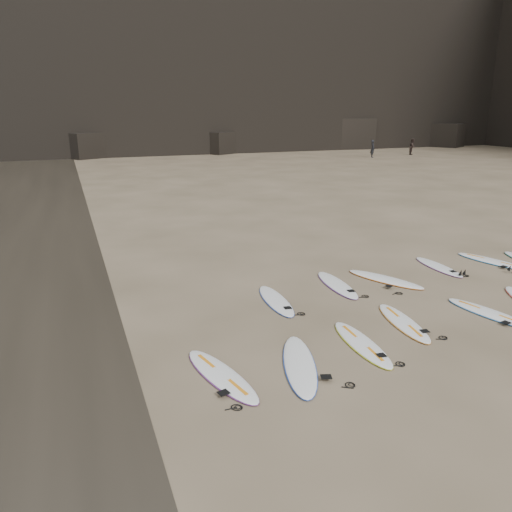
{
  "coord_description": "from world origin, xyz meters",
  "views": [
    {
      "loc": [
        -7.91,
        -8.79,
        5.0
      ],
      "look_at": [
        -3.77,
        2.06,
        1.5
      ],
      "focal_mm": 35.0,
      "sensor_mm": 36.0,
      "label": 1
    }
  ],
  "objects_px": {
    "surfboard_0": "(300,364)",
    "person_b": "(412,147)",
    "surfboard_7": "(385,279)",
    "surfboard_1": "(362,343)",
    "surfboard_3": "(489,313)",
    "surfboard_6": "(337,284)",
    "surfboard_9": "(492,261)",
    "surfboard_2": "(403,322)",
    "person_a": "(373,149)",
    "surfboard_5": "(276,300)",
    "surfboard_8": "(438,267)",
    "surfboard_11": "(221,375)"
  },
  "relations": [
    {
      "from": "surfboard_0",
      "to": "person_b",
      "type": "bearing_deg",
      "value": 69.21
    },
    {
      "from": "surfboard_7",
      "to": "surfboard_1",
      "type": "bearing_deg",
      "value": -156.98
    },
    {
      "from": "surfboard_3",
      "to": "surfboard_6",
      "type": "xyz_separation_m",
      "value": [
        -2.53,
        3.18,
        0.0
      ]
    },
    {
      "from": "person_b",
      "to": "surfboard_3",
      "type": "bearing_deg",
      "value": -164.82
    },
    {
      "from": "surfboard_9",
      "to": "surfboard_3",
      "type": "bearing_deg",
      "value": -152.62
    },
    {
      "from": "surfboard_2",
      "to": "surfboard_9",
      "type": "bearing_deg",
      "value": 36.64
    },
    {
      "from": "surfboard_9",
      "to": "person_a",
      "type": "bearing_deg",
      "value": 46.33
    },
    {
      "from": "surfboard_2",
      "to": "surfboard_7",
      "type": "distance_m",
      "value": 3.11
    },
    {
      "from": "person_b",
      "to": "surfboard_0",
      "type": "bearing_deg",
      "value": -169.82
    },
    {
      "from": "surfboard_3",
      "to": "surfboard_5",
      "type": "height_order",
      "value": "surfboard_3"
    },
    {
      "from": "surfboard_8",
      "to": "person_b",
      "type": "relative_size",
      "value": 1.3
    },
    {
      "from": "surfboard_6",
      "to": "surfboard_9",
      "type": "relative_size",
      "value": 0.98
    },
    {
      "from": "surfboard_5",
      "to": "surfboard_11",
      "type": "relative_size",
      "value": 0.95
    },
    {
      "from": "surfboard_3",
      "to": "surfboard_9",
      "type": "bearing_deg",
      "value": 31.58
    },
    {
      "from": "surfboard_3",
      "to": "surfboard_6",
      "type": "bearing_deg",
      "value": 116.11
    },
    {
      "from": "surfboard_5",
      "to": "person_b",
      "type": "bearing_deg",
      "value": 52.12
    },
    {
      "from": "surfboard_0",
      "to": "person_b",
      "type": "relative_size",
      "value": 1.49
    },
    {
      "from": "surfboard_7",
      "to": "person_a",
      "type": "height_order",
      "value": "person_a"
    },
    {
      "from": "surfboard_0",
      "to": "surfboard_7",
      "type": "relative_size",
      "value": 1.03
    },
    {
      "from": "person_a",
      "to": "surfboard_3",
      "type": "bearing_deg",
      "value": 170.68
    },
    {
      "from": "surfboard_0",
      "to": "person_a",
      "type": "distance_m",
      "value": 43.8
    },
    {
      "from": "surfboard_2",
      "to": "surfboard_6",
      "type": "height_order",
      "value": "surfboard_6"
    },
    {
      "from": "surfboard_8",
      "to": "person_a",
      "type": "xyz_separation_m",
      "value": [
        18.36,
        31.59,
        0.83
      ]
    },
    {
      "from": "surfboard_8",
      "to": "surfboard_9",
      "type": "distance_m",
      "value": 2.09
    },
    {
      "from": "surfboard_2",
      "to": "surfboard_3",
      "type": "height_order",
      "value": "same"
    },
    {
      "from": "surfboard_0",
      "to": "surfboard_7",
      "type": "bearing_deg",
      "value": 58.26
    },
    {
      "from": "person_a",
      "to": "surfboard_8",
      "type": "bearing_deg",
      "value": 169.87
    },
    {
      "from": "surfboard_11",
      "to": "person_b",
      "type": "xyz_separation_m",
      "value": [
        32.47,
        36.49,
        0.81
      ]
    },
    {
      "from": "surfboard_3",
      "to": "surfboard_11",
      "type": "bearing_deg",
      "value": 171.57
    },
    {
      "from": "surfboard_7",
      "to": "surfboard_8",
      "type": "height_order",
      "value": "surfboard_7"
    },
    {
      "from": "surfboard_6",
      "to": "surfboard_7",
      "type": "height_order",
      "value": "surfboard_7"
    },
    {
      "from": "surfboard_8",
      "to": "person_b",
      "type": "bearing_deg",
      "value": 56.23
    },
    {
      "from": "person_b",
      "to": "surfboard_9",
      "type": "bearing_deg",
      "value": -163.48
    },
    {
      "from": "surfboard_0",
      "to": "surfboard_9",
      "type": "xyz_separation_m",
      "value": [
        9.03,
        3.99,
        -0.0
      ]
    },
    {
      "from": "surfboard_3",
      "to": "person_a",
      "type": "height_order",
      "value": "person_a"
    },
    {
      "from": "surfboard_8",
      "to": "surfboard_1",
      "type": "bearing_deg",
      "value": -141.62
    },
    {
      "from": "surfboard_0",
      "to": "surfboard_2",
      "type": "distance_m",
      "value": 3.35
    },
    {
      "from": "surfboard_0",
      "to": "surfboard_8",
      "type": "distance_m",
      "value": 8.09
    },
    {
      "from": "surfboard_5",
      "to": "surfboard_11",
      "type": "distance_m",
      "value": 4.03
    },
    {
      "from": "surfboard_7",
      "to": "surfboard_11",
      "type": "bearing_deg",
      "value": -175.99
    },
    {
      "from": "surfboard_0",
      "to": "surfboard_6",
      "type": "xyz_separation_m",
      "value": [
        3.04,
        3.84,
        -0.0
      ]
    },
    {
      "from": "surfboard_8",
      "to": "surfboard_6",
      "type": "bearing_deg",
      "value": -172.8
    },
    {
      "from": "surfboard_2",
      "to": "person_b",
      "type": "height_order",
      "value": "person_b"
    },
    {
      "from": "surfboard_3",
      "to": "surfboard_9",
      "type": "xyz_separation_m",
      "value": [
        3.46,
        3.33,
        0.0
      ]
    },
    {
      "from": "surfboard_2",
      "to": "surfboard_1",
      "type": "bearing_deg",
      "value": -149.25
    },
    {
      "from": "surfboard_9",
      "to": "surfboard_11",
      "type": "bearing_deg",
      "value": -176.73
    },
    {
      "from": "surfboard_0",
      "to": "surfboard_2",
      "type": "height_order",
      "value": "surfboard_0"
    },
    {
      "from": "surfboard_5",
      "to": "surfboard_11",
      "type": "height_order",
      "value": "surfboard_11"
    },
    {
      "from": "surfboard_2",
      "to": "surfboard_6",
      "type": "distance_m",
      "value": 2.88
    },
    {
      "from": "person_a",
      "to": "surfboard_5",
      "type": "bearing_deg",
      "value": 163.06
    }
  ]
}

